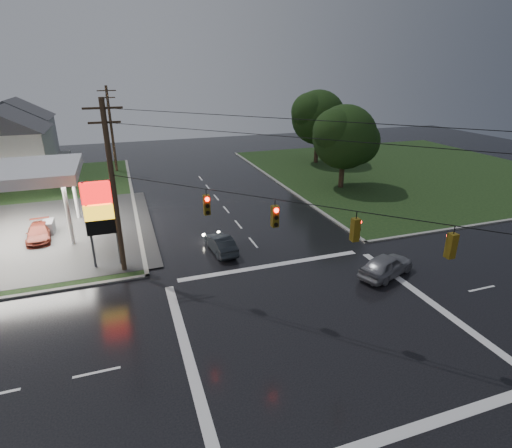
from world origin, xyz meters
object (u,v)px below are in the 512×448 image
object	(u,v)px
utility_pole_nw	(113,187)
utility_pole_n	(111,128)
tree_ne_far	(319,118)
car_pump	(39,233)
tree_ne_near	(346,137)
car_crossing	(386,265)
house_near	(5,145)
house_far	(17,130)
car_north	(221,244)
pylon_sign	(100,210)

from	to	relation	value
utility_pole_nw	utility_pole_n	world-z (taller)	utility_pole_nw
tree_ne_far	car_pump	size ratio (longest dim) A/B	2.36
tree_ne_near	tree_ne_far	size ratio (longest dim) A/B	0.92
car_pump	utility_pole_n	bearing A→B (deg)	69.53
car_crossing	utility_pole_n	bearing A→B (deg)	3.17
utility_pole_n	car_crossing	bearing A→B (deg)	-65.32
house_near	car_crossing	xyz separation A→B (m)	(27.38, -32.67, -3.68)
house_far	car_crossing	world-z (taller)	house_far
house_near	car_crossing	distance (m)	42.78
car_pump	tree_ne_near	bearing A→B (deg)	5.24
utility_pole_n	utility_pole_nw	bearing A→B (deg)	-90.00
house_near	tree_ne_far	world-z (taller)	tree_ne_far
tree_ne_near	car_north	bearing A→B (deg)	-145.14
utility_pole_nw	car_north	world-z (taller)	utility_pole_nw
utility_pole_n	tree_ne_far	world-z (taller)	utility_pole_n
house_near	tree_ne_far	distance (m)	38.19
house_near	utility_pole_n	bearing A→B (deg)	9.91
house_far	car_north	distance (m)	42.54
house_far	car_north	xyz separation A→B (m)	(19.20, -37.77, -3.76)
pylon_sign	house_far	world-z (taller)	house_far
house_near	car_pump	world-z (taller)	house_near
car_north	utility_pole_n	bearing A→B (deg)	-81.63
house_far	car_pump	distance (m)	31.97
utility_pole_nw	house_far	xyz separation A→B (m)	(-12.45, 38.50, -1.32)
utility_pole_nw	utility_pole_n	xyz separation A→B (m)	(0.00, 28.50, -0.25)
pylon_sign	car_north	world-z (taller)	pylon_sign
utility_pole_nw	tree_ne_near	distance (m)	26.74
house_near	tree_ne_far	bearing A→B (deg)	-3.01
utility_pole_n	house_far	world-z (taller)	utility_pole_n
pylon_sign	tree_ne_near	world-z (taller)	tree_ne_near
utility_pole_n	house_far	bearing A→B (deg)	141.23
car_pump	car_north	bearing A→B (deg)	-32.06
tree_ne_near	house_far	bearing A→B (deg)	144.23
car_crossing	car_pump	bearing A→B (deg)	36.79
pylon_sign	tree_ne_far	bearing A→B (deg)	40.35
house_near	car_north	bearing A→B (deg)	-54.78
utility_pole_n	car_crossing	size ratio (longest dim) A/B	2.46
house_near	car_crossing	size ratio (longest dim) A/B	2.59
tree_ne_far	car_north	bearing A→B (deg)	-129.94
tree_ne_far	car_north	world-z (taller)	tree_ne_far
house_near	car_north	xyz separation A→B (m)	(18.20, -25.77, -3.76)
car_pump	tree_ne_far	bearing A→B (deg)	23.11
utility_pole_n	pylon_sign	bearing A→B (deg)	-92.08
pylon_sign	utility_pole_n	world-z (taller)	utility_pole_n
utility_pole_nw	car_crossing	xyz separation A→B (m)	(15.93, -6.17, -4.99)
tree_ne_near	car_pump	size ratio (longest dim) A/B	2.17
pylon_sign	utility_pole_nw	distance (m)	2.22
house_near	house_far	xyz separation A→B (m)	(-1.00, 12.00, 0.00)
car_north	utility_pole_nw	bearing A→B (deg)	0.84
utility_pole_n	car_pump	world-z (taller)	utility_pole_n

